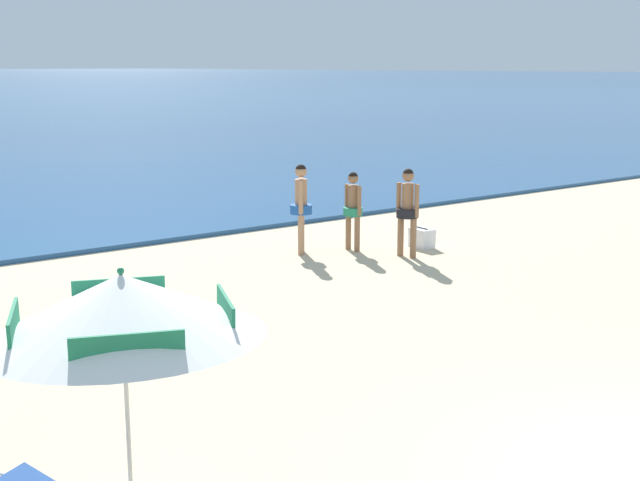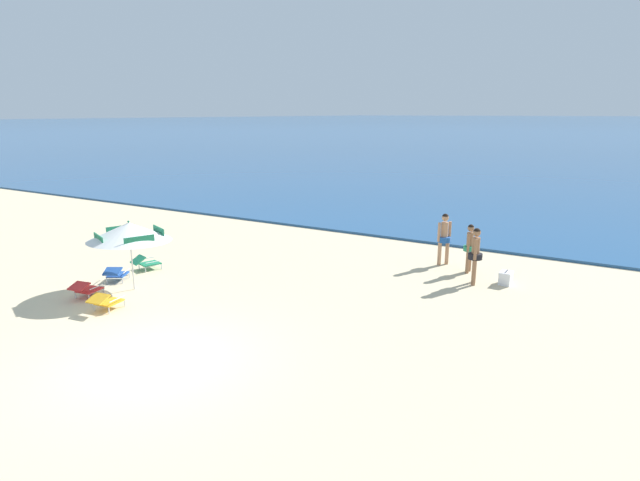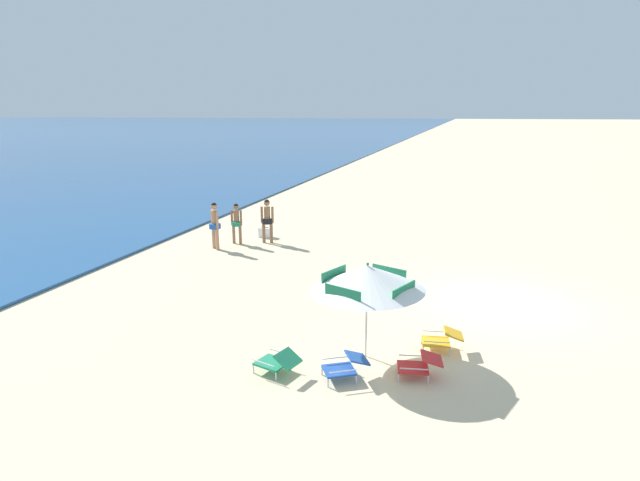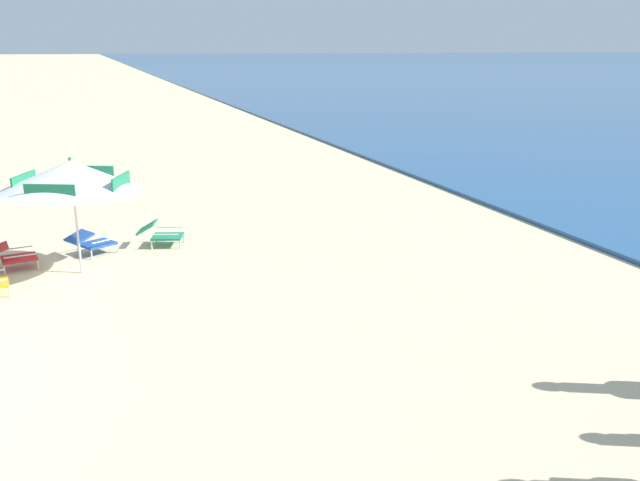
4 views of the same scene
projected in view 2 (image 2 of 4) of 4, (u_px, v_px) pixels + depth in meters
ground_plane at (155, 362)px, 11.04m from camera, size 800.00×800.00×0.00m
ocean_water at (620, 120)px, 356.21m from camera, size 800.00×800.00×0.10m
beach_umbrella_striped_main at (129, 232)px, 15.12m from camera, size 2.56×2.58×2.11m
lounge_chair_under_umbrella at (86, 288)px, 14.78m from camera, size 0.67×0.94×0.50m
lounge_chair_beside_umbrella at (116, 273)px, 16.16m from camera, size 0.88×1.01×0.50m
lounge_chair_facing_sea at (146, 262)px, 17.39m from camera, size 0.77×1.00×0.52m
lounge_chair_spare_folded at (105, 301)px, 13.82m from camera, size 0.66×0.94×0.50m
person_standing_near_shore at (444, 235)px, 17.82m from camera, size 0.44×0.45×1.81m
person_standing_beside at (470, 245)px, 17.00m from camera, size 0.40×0.48×1.62m
person_wading_in at (475, 252)px, 15.81m from camera, size 0.43×0.52×1.76m
cooler_box at (506, 278)px, 15.97m from camera, size 0.37×0.51×0.43m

